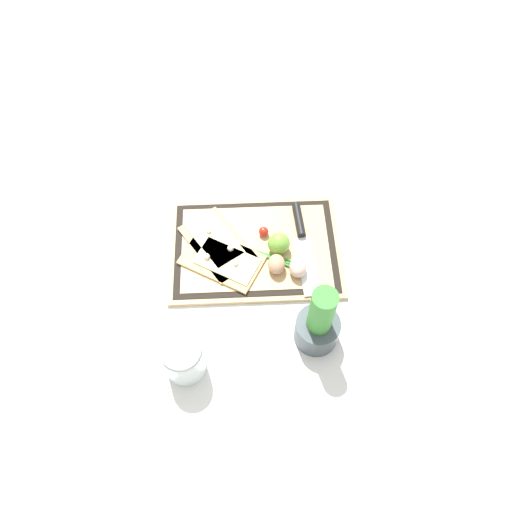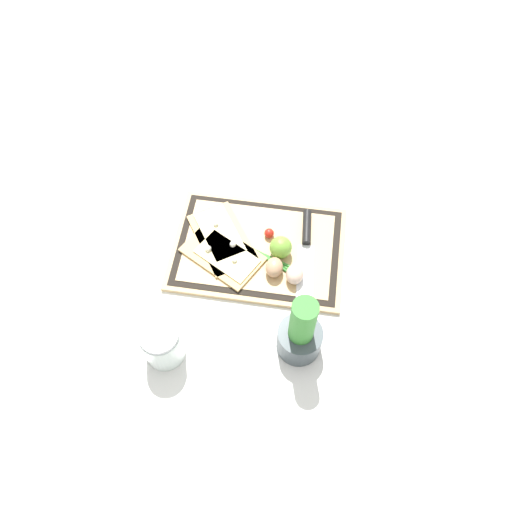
{
  "view_description": "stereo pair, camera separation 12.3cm",
  "coord_description": "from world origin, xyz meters",
  "px_view_note": "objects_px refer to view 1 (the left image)",
  "views": [
    {
      "loc": [
        0.03,
        0.68,
        1.08
      ],
      "look_at": [
        0.0,
        0.04,
        0.03
      ],
      "focal_mm": 35.0,
      "sensor_mm": 36.0,
      "label": 1
    },
    {
      "loc": [
        -0.09,
        0.67,
        1.08
      ],
      "look_at": [
        0.0,
        0.04,
        0.03
      ],
      "focal_mm": 35.0,
      "sensor_mm": 36.0,
      "label": 2
    }
  ],
  "objects_px": {
    "pizza_slice_far": "(223,260)",
    "egg_pink": "(298,267)",
    "pizza_slice_near": "(217,243)",
    "cherry_tomato_red": "(264,231)",
    "sauce_jar": "(184,360)",
    "lime": "(279,243)",
    "egg_brown": "(277,264)",
    "knife": "(301,233)",
    "herb_pot": "(318,324)"
  },
  "relations": [
    {
      "from": "pizza_slice_far",
      "to": "egg_brown",
      "type": "distance_m",
      "value": 0.13
    },
    {
      "from": "pizza_slice_near",
      "to": "egg_brown",
      "type": "xyz_separation_m",
      "value": [
        -0.15,
        0.08,
        0.02
      ]
    },
    {
      "from": "herb_pot",
      "to": "knife",
      "type": "bearing_deg",
      "value": -88.06
    },
    {
      "from": "lime",
      "to": "pizza_slice_near",
      "type": "bearing_deg",
      "value": -8.58
    },
    {
      "from": "egg_brown",
      "to": "sauce_jar",
      "type": "bearing_deg",
      "value": 47.72
    },
    {
      "from": "egg_brown",
      "to": "pizza_slice_far",
      "type": "bearing_deg",
      "value": -11.63
    },
    {
      "from": "herb_pot",
      "to": "pizza_slice_near",
      "type": "bearing_deg",
      "value": -48.72
    },
    {
      "from": "pizza_slice_near",
      "to": "sauce_jar",
      "type": "xyz_separation_m",
      "value": [
        0.07,
        0.32,
        0.03
      ]
    },
    {
      "from": "cherry_tomato_red",
      "to": "pizza_slice_near",
      "type": "bearing_deg",
      "value": 11.72
    },
    {
      "from": "knife",
      "to": "egg_brown",
      "type": "height_order",
      "value": "egg_brown"
    },
    {
      "from": "pizza_slice_far",
      "to": "egg_pink",
      "type": "height_order",
      "value": "egg_pink"
    },
    {
      "from": "pizza_slice_far",
      "to": "lime",
      "type": "xyz_separation_m",
      "value": [
        -0.14,
        -0.03,
        0.02
      ]
    },
    {
      "from": "egg_pink",
      "to": "sauce_jar",
      "type": "distance_m",
      "value": 0.35
    },
    {
      "from": "lime",
      "to": "herb_pot",
      "type": "xyz_separation_m",
      "value": [
        -0.07,
        0.23,
        0.03
      ]
    },
    {
      "from": "knife",
      "to": "herb_pot",
      "type": "xyz_separation_m",
      "value": [
        -0.01,
        0.27,
        0.05
      ]
    },
    {
      "from": "pizza_slice_near",
      "to": "knife",
      "type": "xyz_separation_m",
      "value": [
        -0.22,
        -0.02,
        0.0
      ]
    },
    {
      "from": "pizza_slice_near",
      "to": "lime",
      "type": "xyz_separation_m",
      "value": [
        -0.15,
        0.02,
        0.02
      ]
    },
    {
      "from": "pizza_slice_near",
      "to": "egg_pink",
      "type": "distance_m",
      "value": 0.22
    },
    {
      "from": "pizza_slice_near",
      "to": "pizza_slice_far",
      "type": "bearing_deg",
      "value": 105.09
    },
    {
      "from": "egg_brown",
      "to": "cherry_tomato_red",
      "type": "distance_m",
      "value": 0.11
    },
    {
      "from": "egg_pink",
      "to": "cherry_tomato_red",
      "type": "xyz_separation_m",
      "value": [
        0.08,
        -0.11,
        -0.01
      ]
    },
    {
      "from": "egg_pink",
      "to": "sauce_jar",
      "type": "xyz_separation_m",
      "value": [
        0.27,
        0.23,
        0.01
      ]
    },
    {
      "from": "knife",
      "to": "egg_brown",
      "type": "distance_m",
      "value": 0.12
    },
    {
      "from": "egg_brown",
      "to": "egg_pink",
      "type": "bearing_deg",
      "value": 167.21
    },
    {
      "from": "lime",
      "to": "herb_pot",
      "type": "height_order",
      "value": "herb_pot"
    },
    {
      "from": "herb_pot",
      "to": "cherry_tomato_red",
      "type": "bearing_deg",
      "value": -69.38
    },
    {
      "from": "egg_pink",
      "to": "cherry_tomato_red",
      "type": "bearing_deg",
      "value": -56.07
    },
    {
      "from": "pizza_slice_near",
      "to": "knife",
      "type": "height_order",
      "value": "pizza_slice_near"
    },
    {
      "from": "cherry_tomato_red",
      "to": "herb_pot",
      "type": "bearing_deg",
      "value": 110.62
    },
    {
      "from": "pizza_slice_near",
      "to": "knife",
      "type": "distance_m",
      "value": 0.22
    },
    {
      "from": "pizza_slice_far",
      "to": "egg_pink",
      "type": "bearing_deg",
      "value": 168.05
    },
    {
      "from": "egg_pink",
      "to": "sauce_jar",
      "type": "relative_size",
      "value": 0.48
    },
    {
      "from": "lime",
      "to": "herb_pot",
      "type": "bearing_deg",
      "value": 106.88
    },
    {
      "from": "lime",
      "to": "herb_pot",
      "type": "relative_size",
      "value": 0.27
    },
    {
      "from": "pizza_slice_near",
      "to": "sauce_jar",
      "type": "bearing_deg",
      "value": 77.33
    },
    {
      "from": "herb_pot",
      "to": "sauce_jar",
      "type": "bearing_deg",
      "value": 11.59
    },
    {
      "from": "pizza_slice_near",
      "to": "cherry_tomato_red",
      "type": "relative_size",
      "value": 9.32
    },
    {
      "from": "cherry_tomato_red",
      "to": "herb_pot",
      "type": "xyz_separation_m",
      "value": [
        -0.11,
        0.28,
        0.04
      ]
    },
    {
      "from": "pizza_slice_near",
      "to": "cherry_tomato_red",
      "type": "bearing_deg",
      "value": -168.28
    },
    {
      "from": "pizza_slice_far",
      "to": "lime",
      "type": "bearing_deg",
      "value": -168.53
    },
    {
      "from": "egg_pink",
      "to": "cherry_tomato_red",
      "type": "distance_m",
      "value": 0.14
    },
    {
      "from": "egg_brown",
      "to": "egg_pink",
      "type": "relative_size",
      "value": 1.0
    },
    {
      "from": "egg_brown",
      "to": "lime",
      "type": "bearing_deg",
      "value": -99.08
    },
    {
      "from": "knife",
      "to": "lime",
      "type": "xyz_separation_m",
      "value": [
        0.06,
        0.04,
        0.02
      ]
    },
    {
      "from": "egg_pink",
      "to": "herb_pot",
      "type": "bearing_deg",
      "value": 99.67
    },
    {
      "from": "cherry_tomato_red",
      "to": "egg_brown",
      "type": "bearing_deg",
      "value": 104.19
    },
    {
      "from": "lime",
      "to": "sauce_jar",
      "type": "bearing_deg",
      "value": 52.48
    },
    {
      "from": "pizza_slice_near",
      "to": "cherry_tomato_red",
      "type": "distance_m",
      "value": 0.12
    },
    {
      "from": "pizza_slice_far",
      "to": "sauce_jar",
      "type": "relative_size",
      "value": 2.1
    },
    {
      "from": "knife",
      "to": "herb_pot",
      "type": "distance_m",
      "value": 0.28
    }
  ]
}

